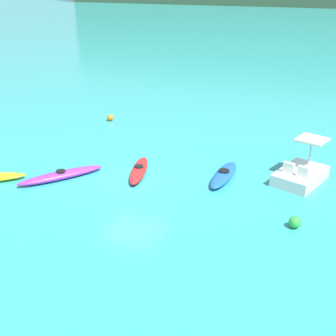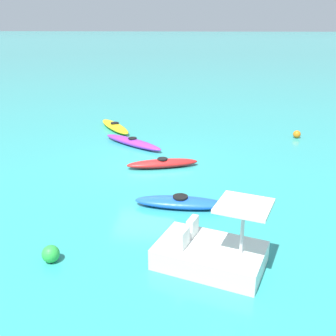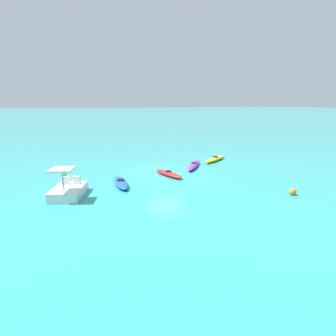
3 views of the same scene
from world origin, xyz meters
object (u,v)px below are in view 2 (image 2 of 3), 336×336
object	(u,v)px
kayak_yellow	(115,126)
buoy_orange	(297,134)
pedal_boat_white	(211,252)
buoy_green	(51,254)
kayak_blue	(180,202)
kayak_purple	(133,142)
kayak_red	(162,163)

from	to	relation	value
kayak_yellow	buoy_orange	bearing A→B (deg)	85.74
pedal_boat_white	buoy_green	world-z (taller)	pedal_boat_white
kayak_blue	kayak_purple	distance (m)	6.76
kayak_blue	kayak_red	bearing A→B (deg)	-164.67
kayak_red	buoy_green	bearing A→B (deg)	-15.33
kayak_yellow	buoy_green	world-z (taller)	buoy_green
kayak_red	buoy_orange	xyz separation A→B (m)	(-4.86, 6.01, 0.02)
kayak_purple	buoy_green	xyz separation A→B (m)	(9.43, -0.13, 0.04)
kayak_purple	pedal_boat_white	bearing A→B (deg)	21.19
kayak_yellow	kayak_blue	size ratio (longest dim) A/B	1.14
kayak_blue	kayak_purple	bearing A→B (deg)	-156.96
kayak_blue	buoy_orange	world-z (taller)	kayak_blue
buoy_green	buoy_orange	distance (m)	13.94
kayak_yellow	kayak_blue	bearing A→B (deg)	24.60
kayak_purple	buoy_orange	xyz separation A→B (m)	(-2.10, 7.71, 0.02)
kayak_purple	pedal_boat_white	world-z (taller)	pedal_boat_white
kayak_blue	pedal_boat_white	xyz separation A→B (m)	(2.97, 0.92, 0.17)
kayak_yellow	kayak_purple	xyz separation A→B (m)	(2.79, 1.48, -0.00)
kayak_yellow	buoy_orange	world-z (taller)	kayak_yellow
buoy_green	buoy_orange	world-z (taller)	buoy_green
kayak_red	buoy_green	distance (m)	6.92
pedal_boat_white	kayak_red	bearing A→B (deg)	-163.82
buoy_orange	kayak_purple	bearing A→B (deg)	-74.74
kayak_red	kayak_blue	world-z (taller)	same
kayak_red	kayak_purple	world-z (taller)	same
kayak_blue	buoy_orange	distance (m)	9.74
buoy_green	kayak_purple	bearing A→B (deg)	179.19
kayak_purple	buoy_green	size ratio (longest dim) A/B	7.81
pedal_boat_white	kayak_yellow	bearing A→B (deg)	-157.17
buoy_green	buoy_orange	size ratio (longest dim) A/B	1.13
kayak_purple	buoy_orange	bearing A→B (deg)	105.26
kayak_blue	buoy_orange	size ratio (longest dim) A/B	7.63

